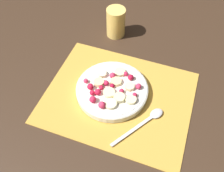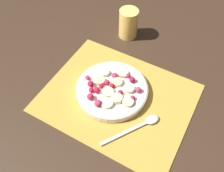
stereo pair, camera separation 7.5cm
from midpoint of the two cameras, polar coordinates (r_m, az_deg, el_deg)
The scene contains 5 objects.
ground_plane at distance 0.77m, azimuth 4.03°, elevation -2.95°, with size 3.00×3.00×0.00m, color #382619.
placemat at distance 0.77m, azimuth 4.04°, elevation -2.83°, with size 0.44×0.36×0.01m.
fruit_bowl at distance 0.76m, azimuth 2.80°, elevation -0.93°, with size 0.22×0.22×0.04m.
spoon at distance 0.72m, azimuth 9.93°, elevation -8.80°, with size 0.12×0.17×0.01m.
drinking_glass at distance 0.93m, azimuth 6.13°, elevation 13.91°, with size 0.07×0.07×0.11m.
Camera 2 is at (-0.20, 0.39, 0.63)m, focal length 40.00 mm.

